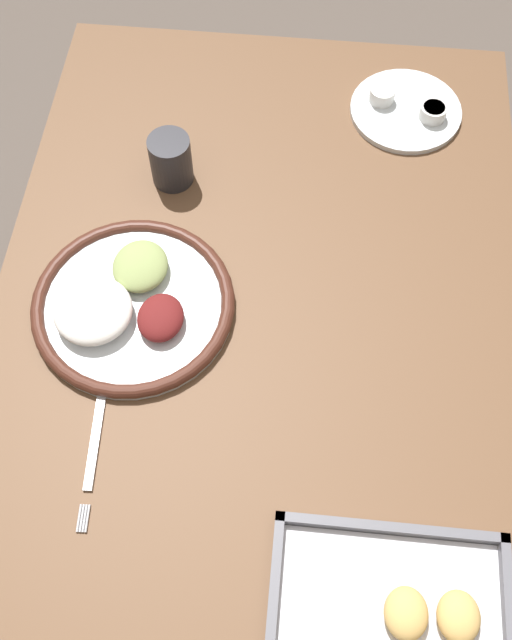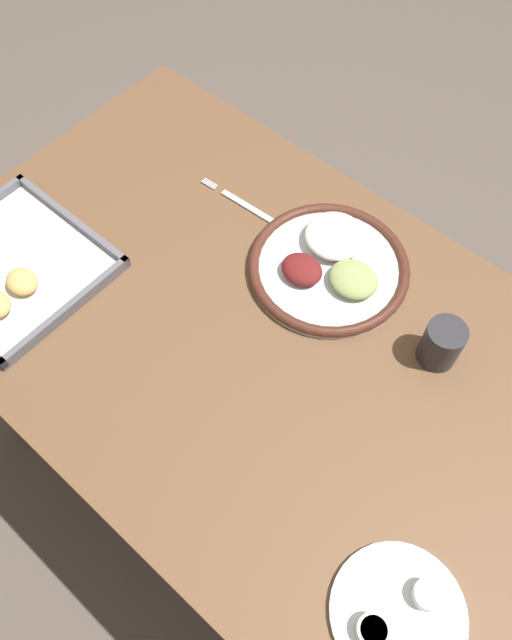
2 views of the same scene
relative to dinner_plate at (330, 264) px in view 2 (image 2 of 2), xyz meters
name	(u,v)px [view 2 (image 2 of 2)]	position (x,y,z in m)	size (l,w,h in m)	color
ground_plane	(254,463)	(0.03, 0.19, -0.78)	(8.00, 8.00, 0.00)	#564C44
dining_table	(253,357)	(0.03, 0.19, -0.13)	(1.24, 0.79, 0.77)	brown
dinner_plate	(330,264)	(0.00, 0.00, 0.00)	(0.30, 0.30, 0.05)	silver
fork	(251,209)	(0.20, -0.01, -0.01)	(0.23, 0.03, 0.00)	#B2B2B7
saucer_plate	(398,613)	(-0.43, 0.40, -0.01)	(0.19, 0.19, 0.03)	silver
baking_tray	(1,270)	(0.45, 0.40, 0.00)	(0.32, 0.29, 0.04)	#595960
drinking_cup	(442,344)	(-0.25, 0.03, 0.03)	(0.07, 0.07, 0.09)	#28282D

